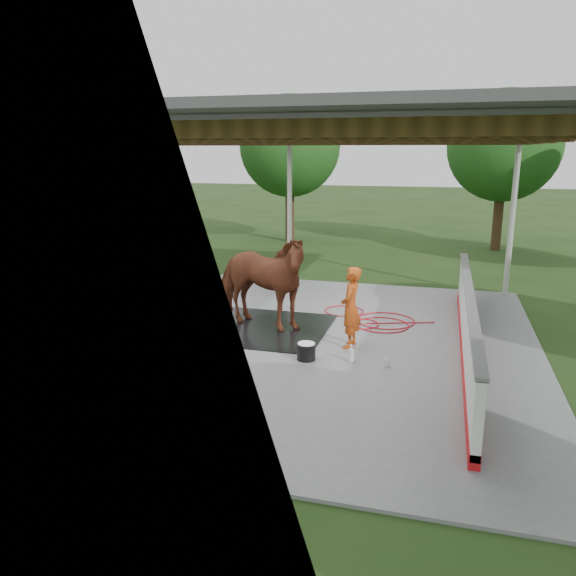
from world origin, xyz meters
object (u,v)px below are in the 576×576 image
(horse, at_px, (259,281))
(wash_bucket, at_px, (306,351))
(dasher_board, at_px, (467,325))
(handler, at_px, (351,307))

(horse, height_order, wash_bucket, horse)
(dasher_board, height_order, horse, horse)
(horse, distance_m, wash_bucket, 2.19)
(handler, bearing_deg, dasher_board, 98.09)
(horse, relative_size, wash_bucket, 7.06)
(dasher_board, distance_m, handler, 2.10)
(dasher_board, relative_size, horse, 3.43)
(wash_bucket, bearing_deg, horse, 132.05)
(horse, bearing_deg, wash_bucket, -121.96)
(dasher_board, distance_m, horse, 4.10)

